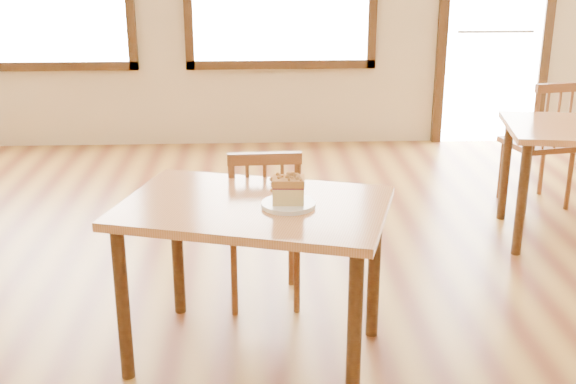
# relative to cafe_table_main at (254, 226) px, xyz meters

# --- Properties ---
(ground) EXTENTS (8.00, 8.00, 0.00)m
(ground) POSITION_rel_cafe_table_main_xyz_m (-0.03, -0.19, -0.64)
(ground) COLOR olive
(entry_door) EXTENTS (1.08, 0.06, 2.29)m
(entry_door) POSITION_rel_cafe_table_main_xyz_m (2.27, 3.79, 0.55)
(entry_door) COLOR white
(entry_door) RESTS_ON ground
(cafe_table_main) EXTENTS (1.31, 1.05, 0.75)m
(cafe_table_main) POSITION_rel_cafe_table_main_xyz_m (0.00, 0.00, 0.00)
(cafe_table_main) COLOR #C3824C
(cafe_table_main) RESTS_ON ground
(cafe_chair_main) EXTENTS (0.41, 0.41, 0.88)m
(cafe_chair_main) POSITION_rel_cafe_table_main_xyz_m (0.05, 0.52, -0.20)
(cafe_chair_main) COLOR brown
(cafe_chair_main) RESTS_ON ground
(cafe_chair_second) EXTENTS (0.50, 0.50, 0.94)m
(cafe_chair_second) POSITION_rel_cafe_table_main_xyz_m (2.06, 1.95, -0.17)
(cafe_chair_second) COLOR brown
(cafe_chair_second) RESTS_ON ground
(plate) EXTENTS (0.23, 0.23, 0.02)m
(plate) POSITION_rel_cafe_table_main_xyz_m (0.15, -0.05, 0.11)
(plate) COLOR white
(plate) RESTS_ON cafe_table_main
(cake_slice) EXTENTS (0.15, 0.11, 0.13)m
(cake_slice) POSITION_rel_cafe_table_main_xyz_m (0.15, -0.05, 0.18)
(cake_slice) COLOR tan
(cake_slice) RESTS_ON plate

